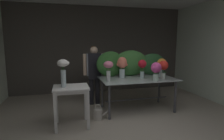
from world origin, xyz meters
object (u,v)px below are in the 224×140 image
(watering_can, at_px, (98,114))
(vase_crimson_tulips, at_px, (142,66))
(side_table_white, at_px, (71,93))
(vase_white_roses_tall, at_px, (63,69))
(display_table_glass, at_px, (137,83))
(vase_rosy_ranunculus, at_px, (108,68))
(vase_scarlet_roses, at_px, (163,67))
(vase_fuchsia_hydrangea, at_px, (156,70))
(florist, at_px, (94,69))
(vase_sunset_lilies, at_px, (162,66))
(vase_coral_carnations, at_px, (122,66))

(watering_can, bearing_deg, vase_crimson_tulips, 17.27)
(side_table_white, distance_m, vase_white_roses_tall, 0.48)
(display_table_glass, xyz_separation_m, vase_white_roses_tall, (-1.71, -0.51, 0.46))
(display_table_glass, height_order, vase_rosy_ranunculus, vase_rosy_ranunculus)
(display_table_glass, xyz_separation_m, vase_scarlet_roses, (0.52, -0.26, 0.40))
(vase_fuchsia_hydrangea, relative_size, vase_rosy_ranunculus, 0.93)
(florist, height_order, vase_sunset_lilies, florist)
(vase_rosy_ranunculus, relative_size, vase_scarlet_roses, 1.03)
(side_table_white, distance_m, vase_crimson_tulips, 1.82)
(vase_rosy_ranunculus, relative_size, watering_can, 1.28)
(vase_white_roses_tall, bearing_deg, vase_rosy_ranunculus, 19.12)
(florist, height_order, vase_fuchsia_hydrangea, florist)
(florist, height_order, vase_white_roses_tall, florist)
(vase_coral_carnations, height_order, vase_scarlet_roses, vase_coral_carnations)
(vase_white_roses_tall, xyz_separation_m, watering_can, (0.68, 0.17, -1.01))
(florist, distance_m, vase_white_roses_tall, 1.43)
(vase_scarlet_roses, xyz_separation_m, watering_can, (-1.55, -0.09, -0.94))
(florist, height_order, vase_crimson_tulips, florist)
(watering_can, bearing_deg, vase_scarlet_roses, 3.16)
(vase_crimson_tulips, bearing_deg, vase_white_roses_tall, -163.99)
(display_table_glass, height_order, vase_fuchsia_hydrangea, vase_fuchsia_hydrangea)
(vase_coral_carnations, xyz_separation_m, watering_can, (-0.68, -0.50, -0.96))
(vase_crimson_tulips, distance_m, vase_coral_carnations, 0.48)
(vase_crimson_tulips, distance_m, watering_can, 1.53)
(vase_crimson_tulips, relative_size, vase_white_roses_tall, 0.84)
(vase_coral_carnations, height_order, vase_white_roses_tall, vase_white_roses_tall)
(vase_fuchsia_hydrangea, bearing_deg, vase_scarlet_roses, 28.46)
(vase_crimson_tulips, xyz_separation_m, vase_sunset_lilies, (0.51, -0.01, -0.00))
(florist, relative_size, vase_rosy_ranunculus, 3.43)
(vase_crimson_tulips, xyz_separation_m, vase_scarlet_roses, (0.40, -0.27, -0.01))
(vase_sunset_lilies, distance_m, vase_white_roses_tall, 2.39)
(side_table_white, bearing_deg, vase_crimson_tulips, 17.24)
(watering_can, bearing_deg, vase_rosy_ranunculus, 31.00)
(display_table_glass, bearing_deg, vase_scarlet_roses, -26.25)
(display_table_glass, bearing_deg, vase_coral_carnations, 155.57)
(vase_crimson_tulips, bearing_deg, florist, 147.58)
(display_table_glass, xyz_separation_m, vase_rosy_ranunculus, (-0.76, -0.18, 0.42))
(display_table_glass, height_order, watering_can, display_table_glass)
(vase_sunset_lilies, distance_m, vase_rosy_ranunculus, 1.40)
(display_table_glass, distance_m, side_table_white, 1.66)
(vase_coral_carnations, xyz_separation_m, vase_scarlet_roses, (0.87, -0.41, -0.01))
(vase_scarlet_roses, distance_m, vase_white_roses_tall, 2.24)
(vase_scarlet_roses, distance_m, watering_can, 1.81)
(vase_rosy_ranunculus, distance_m, vase_white_roses_tall, 1.01)
(vase_fuchsia_hydrangea, bearing_deg, display_table_glass, 125.11)
(vase_crimson_tulips, bearing_deg, vase_sunset_lilies, -0.84)
(display_table_glass, height_order, vase_sunset_lilies, vase_sunset_lilies)
(vase_white_roses_tall, bearing_deg, vase_fuchsia_hydrangea, 3.46)
(display_table_glass, distance_m, vase_fuchsia_hydrangea, 0.60)
(vase_rosy_ranunculus, bearing_deg, vase_crimson_tulips, 12.53)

